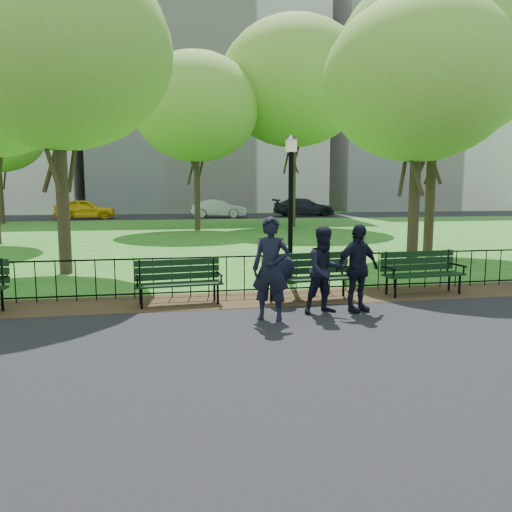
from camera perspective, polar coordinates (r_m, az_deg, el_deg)
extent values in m
plane|color=#236C1C|center=(9.57, 6.55, -6.72)|extent=(120.00, 120.00, 0.00)
cube|color=black|center=(6.55, 15.50, -13.77)|extent=(60.00, 9.20, 0.01)
cube|color=#342815|center=(10.97, 4.26, -4.75)|extent=(60.00, 1.60, 0.01)
cube|color=black|center=(44.01, -6.87, 4.53)|extent=(70.00, 9.00, 0.01)
cylinder|color=black|center=(11.30, 3.67, 0.08)|extent=(24.00, 0.04, 0.04)
cylinder|color=black|center=(11.42, 3.63, -3.70)|extent=(24.00, 0.04, 0.04)
cylinder|color=black|center=(11.36, 3.65, -2.07)|extent=(0.02, 0.02, 0.90)
cube|color=beige|center=(58.44, -5.90, 20.11)|extent=(24.00, 15.00, 30.00)
cube|color=silver|center=(64.43, 16.86, 15.94)|extent=(20.00, 15.00, 24.00)
cube|color=black|center=(10.61, 6.38, -2.61)|extent=(1.98, 0.70, 0.04)
cube|color=black|center=(10.81, 5.84, -0.43)|extent=(1.93, 0.23, 0.48)
cylinder|color=black|center=(10.19, 2.40, -4.39)|extent=(0.05, 0.05, 0.48)
cylinder|color=black|center=(10.83, 10.86, -3.80)|extent=(0.05, 0.05, 0.48)
cylinder|color=black|center=(10.55, 1.74, -3.97)|extent=(0.05, 0.05, 0.48)
cylinder|color=black|center=(11.17, 9.97, -3.43)|extent=(0.05, 0.05, 0.48)
cylinder|color=black|center=(10.27, 1.68, -1.82)|extent=(0.10, 0.60, 0.04)
cylinder|color=black|center=(10.96, 10.81, -1.35)|extent=(0.10, 0.60, 0.04)
ellipsoid|color=black|center=(10.23, 3.16, -1.38)|extent=(0.50, 0.37, 0.51)
cube|color=black|center=(10.31, -8.79, -3.20)|extent=(1.81, 0.64, 0.04)
cube|color=black|center=(10.50, -9.00, -1.12)|extent=(1.76, 0.21, 0.44)
cylinder|color=black|center=(10.11, -12.96, -4.80)|extent=(0.05, 0.05, 0.44)
cylinder|color=black|center=(10.30, -4.39, -4.39)|extent=(0.05, 0.05, 0.44)
cylinder|color=black|center=(10.46, -13.07, -4.39)|extent=(0.05, 0.05, 0.44)
cylinder|color=black|center=(10.64, -4.78, -4.00)|extent=(0.05, 0.05, 0.44)
cylinder|color=black|center=(10.21, -13.47, -2.42)|extent=(0.09, 0.55, 0.04)
cylinder|color=black|center=(10.41, -4.24, -2.03)|extent=(0.09, 0.55, 0.04)
cylinder|color=black|center=(10.87, -27.02, -4.45)|extent=(0.05, 0.05, 0.49)
cylinder|color=black|center=(10.58, -27.21, -2.32)|extent=(0.12, 0.61, 0.04)
cube|color=black|center=(11.78, 18.61, -2.04)|extent=(1.90, 0.64, 0.04)
cube|color=black|center=(11.95, 17.97, -0.15)|extent=(1.86, 0.18, 0.47)
cylinder|color=black|center=(11.24, 15.64, -3.58)|extent=(0.05, 0.05, 0.47)
cylinder|color=black|center=(12.13, 22.24, -3.05)|extent=(0.05, 0.05, 0.47)
cylinder|color=black|center=(11.55, 14.70, -3.24)|extent=(0.05, 0.05, 0.47)
cylinder|color=black|center=(12.42, 21.20, -2.76)|extent=(0.05, 0.05, 0.47)
cylinder|color=black|center=(11.29, 14.92, -1.34)|extent=(0.09, 0.58, 0.04)
cylinder|color=black|center=(12.25, 22.08, -0.95)|extent=(0.09, 0.58, 0.04)
cylinder|color=black|center=(12.71, 3.90, -2.71)|extent=(0.29, 0.29, 0.17)
cylinder|color=black|center=(12.52, 3.97, 4.41)|extent=(0.12, 0.12, 3.32)
cube|color=beige|center=(12.55, 4.04, 12.49)|extent=(0.23, 0.23, 0.31)
cone|color=black|center=(12.57, 4.05, 13.43)|extent=(0.33, 0.33, 0.12)
cylinder|color=#2D2116|center=(14.93, -21.19, 5.19)|extent=(0.35, 0.35, 3.72)
ellipsoid|color=#7BA431|center=(15.37, -22.00, 21.03)|extent=(6.26, 6.26, 5.32)
cylinder|color=#2D2116|center=(16.75, 17.59, 5.19)|extent=(0.35, 0.35, 3.50)
ellipsoid|color=#7BA431|center=(17.07, 18.16, 18.60)|extent=(5.90, 5.90, 5.01)
cylinder|color=#2D2116|center=(18.85, 19.28, 6.30)|extent=(0.34, 0.34, 4.12)
ellipsoid|color=#7BA431|center=(19.34, 19.92, 20.24)|extent=(6.94, 6.94, 5.90)
cylinder|color=#2D2116|center=(29.28, -6.74, 7.15)|extent=(0.34, 0.34, 4.26)
ellipsoid|color=#7BA431|center=(29.64, -6.89, 16.51)|extent=(7.18, 7.18, 6.10)
cylinder|color=#2D2116|center=(31.73, 4.25, 8.25)|extent=(0.35, 0.35, 5.41)
ellipsoid|color=#7BA431|center=(32.38, 4.36, 19.15)|extent=(9.11, 9.11, 7.75)
cylinder|color=#2D2116|center=(38.65, -27.13, 6.15)|extent=(0.33, 0.33, 3.82)
imported|color=black|center=(8.95, 1.72, -1.47)|extent=(0.81, 0.69, 1.87)
imported|color=black|center=(9.54, 7.90, -1.61)|extent=(0.86, 0.54, 1.66)
imported|color=black|center=(9.78, 11.49, -1.36)|extent=(1.07, 0.69, 1.70)
imported|color=yellow|center=(41.88, -18.97, 5.10)|extent=(4.76, 2.23, 1.58)
imported|color=#A7A9AF|center=(41.75, -4.22, 5.43)|extent=(4.75, 2.57, 1.49)
imported|color=black|center=(44.10, 5.50, 5.58)|extent=(5.41, 2.27, 1.56)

